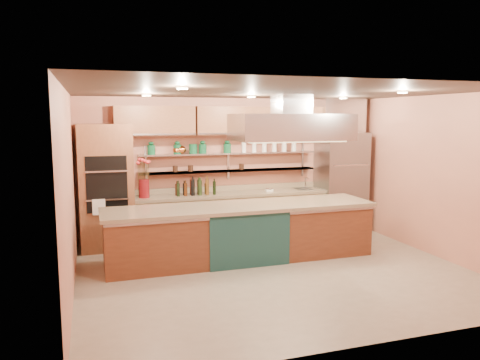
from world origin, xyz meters
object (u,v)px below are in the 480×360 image
object	(u,v)px
refrigerator	(341,182)
copper_kettle	(181,150)
green_canister	(193,149)
island	(241,232)
flower_vase	(144,188)
kitchen_scale	(269,189)

from	to	relation	value
refrigerator	copper_kettle	world-z (taller)	refrigerator
green_canister	island	bearing A→B (deg)	-72.49
refrigerator	flower_vase	distance (m)	4.13
island	flower_vase	xyz separation A→B (m)	(-1.47, 1.32, 0.63)
kitchen_scale	copper_kettle	xyz separation A→B (m)	(-1.75, 0.22, 0.82)
kitchen_scale	green_canister	world-z (taller)	green_canister
copper_kettle	green_canister	bearing A→B (deg)	0.00
flower_vase	island	bearing A→B (deg)	-41.98
refrigerator	flower_vase	size ratio (longest dim) A/B	6.05
kitchen_scale	green_canister	size ratio (longest dim) A/B	0.79
refrigerator	kitchen_scale	size ratio (longest dim) A/B	14.52
kitchen_scale	copper_kettle	distance (m)	1.95
flower_vase	green_canister	distance (m)	1.23
island	flower_vase	distance (m)	2.07
refrigerator	flower_vase	world-z (taller)	refrigerator
refrigerator	kitchen_scale	xyz separation A→B (m)	(-1.63, 0.01, -0.08)
island	kitchen_scale	xyz separation A→B (m)	(1.02, 1.32, 0.50)
island	green_canister	bearing A→B (deg)	107.45
flower_vase	kitchen_scale	bearing A→B (deg)	0.00
flower_vase	green_canister	world-z (taller)	green_canister
green_canister	kitchen_scale	bearing A→B (deg)	-8.28
flower_vase	kitchen_scale	xyz separation A→B (m)	(2.49, 0.00, -0.13)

